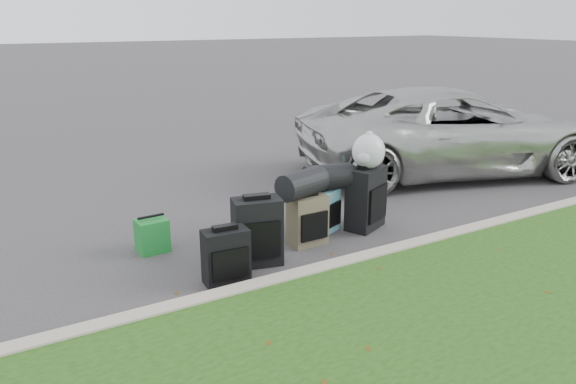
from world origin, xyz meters
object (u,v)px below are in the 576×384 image
suv (452,131)px  tote_green (152,236)px  suitcase_teal (325,211)px  suitcase_large_black_left (257,232)px  suitcase_olive (307,220)px  tote_navy (253,220)px  suitcase_small_black (226,256)px  suitcase_large_black_right (366,198)px

suv → tote_green: bearing=115.8°
suitcase_teal → suitcase_large_black_left: bearing=177.6°
suitcase_olive → tote_navy: (-0.36, 0.67, -0.14)m
tote_navy → suv: bearing=-2.0°
tote_navy → suitcase_teal: bearing=-43.2°
suitcase_small_black → suitcase_olive: (1.22, 0.43, 0.02)m
suv → suitcase_teal: bearing=127.8°
suitcase_teal → suitcase_large_black_right: bearing=-39.2°
suitcase_small_black → suitcase_large_black_right: size_ratio=0.71×
suitcase_olive → tote_green: size_ratio=1.56×
suv → suitcase_large_black_right: size_ratio=6.58×
suitcase_large_black_right → suitcase_olive: bearing=160.9°
suitcase_olive → suitcase_teal: suitcase_olive is taller
suitcase_large_black_left → suitcase_olive: bearing=27.7°
suitcase_teal → suv: bearing=-2.4°
suitcase_teal → tote_navy: bearing=127.4°
suitcase_large_black_left → tote_navy: (0.39, 0.86, -0.21)m
suitcase_small_black → tote_navy: suitcase_small_black is taller
suitcase_small_black → suitcase_teal: suitcase_small_black is taller
tote_green → tote_navy: bearing=-4.3°
suitcase_small_black → suitcase_teal: bearing=27.4°
tote_green → suv: bearing=5.5°
suitcase_large_black_right → tote_navy: bearing=130.7°
suv → suitcase_olive: bearing=128.9°
suv → suitcase_olive: 4.12m
suitcase_teal → tote_navy: size_ratio=1.75×
suitcase_small_black → suitcase_large_black_left: size_ratio=0.77×
suitcase_olive → tote_green: suitcase_olive is taller
tote_green → tote_navy: (1.26, -0.04, -0.04)m
suitcase_teal → suitcase_large_black_right: (0.51, -0.15, 0.12)m
suitcase_teal → tote_green: size_ratio=1.42×
suitcase_olive → suitcase_large_black_right: bearing=4.3°
suitcase_small_black → tote_green: 1.20m
tote_green → suitcase_teal: bearing=-16.0°
suitcase_large_black_left → tote_green: suitcase_large_black_left is taller
suitcase_large_black_right → suv: bearing=1.5°
suitcase_large_black_left → suitcase_olive: suitcase_large_black_left is taller
suitcase_small_black → suitcase_olive: size_ratio=0.95×
suitcase_large_black_right → suitcase_teal: bearing=139.1°
suv → suitcase_small_black: (-5.04, -1.91, -0.43)m
suitcase_large_black_right → suitcase_large_black_left: bearing=165.0°
suitcase_small_black → suitcase_large_black_left: suitcase_large_black_left is taller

